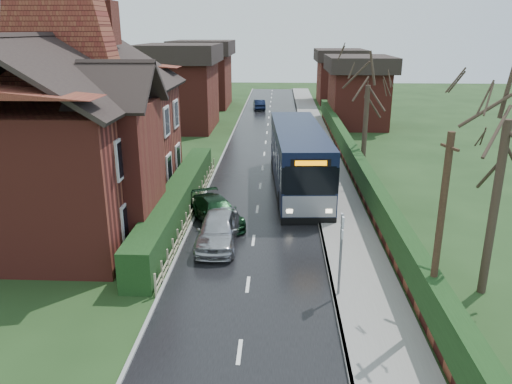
{
  "coord_description": "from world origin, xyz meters",
  "views": [
    {
      "loc": [
        1.04,
        -18.22,
        8.91
      ],
      "look_at": [
        0.05,
        3.43,
        1.8
      ],
      "focal_mm": 35.0,
      "sensor_mm": 36.0,
      "label": 1
    }
  ],
  "objects_px": {
    "bus": "(298,159)",
    "car_silver": "(218,230)",
    "brick_house": "(73,129)",
    "telegraph_pole": "(439,235)",
    "car_green": "(217,211)",
    "bus_stop_sign": "(341,244)"
  },
  "relations": [
    {
      "from": "bus_stop_sign",
      "to": "brick_house",
      "type": "bearing_deg",
      "value": 147.71
    },
    {
      "from": "bus",
      "to": "brick_house",
      "type": "bearing_deg",
      "value": -159.12
    },
    {
      "from": "brick_house",
      "to": "bus",
      "type": "bearing_deg",
      "value": 24.19
    },
    {
      "from": "telegraph_pole",
      "to": "brick_house",
      "type": "bearing_deg",
      "value": 131.23
    },
    {
      "from": "bus_stop_sign",
      "to": "telegraph_pole",
      "type": "bearing_deg",
      "value": -33.7
    },
    {
      "from": "bus",
      "to": "bus_stop_sign",
      "type": "height_order",
      "value": "bus"
    },
    {
      "from": "bus",
      "to": "car_silver",
      "type": "xyz_separation_m",
      "value": [
        -3.7,
        -8.2,
        -1.05
      ]
    },
    {
      "from": "telegraph_pole",
      "to": "bus_stop_sign",
      "type": "bearing_deg",
      "value": 130.08
    },
    {
      "from": "bus",
      "to": "bus_stop_sign",
      "type": "distance_m",
      "value": 12.47
    },
    {
      "from": "bus_stop_sign",
      "to": "telegraph_pole",
      "type": "height_order",
      "value": "telegraph_pole"
    },
    {
      "from": "brick_house",
      "to": "bus",
      "type": "distance_m",
      "value": 12.27
    },
    {
      "from": "bus",
      "to": "car_silver",
      "type": "height_order",
      "value": "bus"
    },
    {
      "from": "bus",
      "to": "telegraph_pole",
      "type": "bearing_deg",
      "value": -79.05
    },
    {
      "from": "car_silver",
      "to": "bus_stop_sign",
      "type": "xyz_separation_m",
      "value": [
        4.7,
        -4.23,
        1.33
      ]
    },
    {
      "from": "bus",
      "to": "telegraph_pole",
      "type": "xyz_separation_m",
      "value": [
        3.6,
        -14.15,
        1.39
      ]
    },
    {
      "from": "bus",
      "to": "car_silver",
      "type": "relative_size",
      "value": 2.83
    },
    {
      "from": "car_silver",
      "to": "car_green",
      "type": "height_order",
      "value": "car_silver"
    },
    {
      "from": "telegraph_pole",
      "to": "bus",
      "type": "bearing_deg",
      "value": 87.93
    },
    {
      "from": "car_green",
      "to": "bus",
      "type": "bearing_deg",
      "value": 27.92
    },
    {
      "from": "car_green",
      "to": "telegraph_pole",
      "type": "bearing_deg",
      "value": -74.38
    },
    {
      "from": "brick_house",
      "to": "bus",
      "type": "height_order",
      "value": "brick_house"
    },
    {
      "from": "car_green",
      "to": "telegraph_pole",
      "type": "height_order",
      "value": "telegraph_pole"
    }
  ]
}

